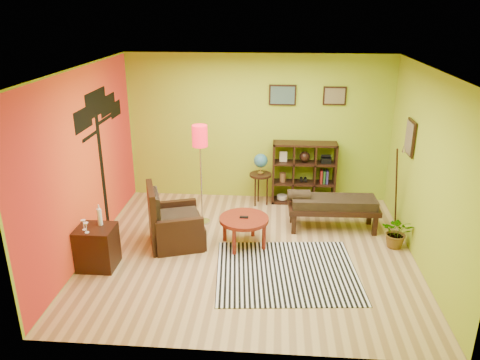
# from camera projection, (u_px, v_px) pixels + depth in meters

# --- Properties ---
(ground) EXTENTS (5.00, 5.00, 0.00)m
(ground) POSITION_uv_depth(u_px,v_px,m) (250.00, 252.00, 7.31)
(ground) COLOR tan
(ground) RESTS_ON ground
(room_shell) EXTENTS (5.04, 4.54, 2.82)m
(room_shell) POSITION_uv_depth(u_px,v_px,m) (245.00, 140.00, 6.69)
(room_shell) COLOR #9FBB26
(room_shell) RESTS_ON ground
(zebra_rug) EXTENTS (2.16, 1.91, 0.01)m
(zebra_rug) POSITION_uv_depth(u_px,v_px,m) (287.00, 271.00, 6.76)
(zebra_rug) COLOR white
(zebra_rug) RESTS_ON ground
(coffee_table) EXTENTS (0.78, 0.78, 0.50)m
(coffee_table) POSITION_uv_depth(u_px,v_px,m) (244.00, 222.00, 7.37)
(coffee_table) COLOR maroon
(coffee_table) RESTS_ON ground
(armchair) EXTENTS (1.04, 1.03, 1.00)m
(armchair) POSITION_uv_depth(u_px,v_px,m) (173.00, 226.00, 7.45)
(armchair) COLOR black
(armchair) RESTS_ON ground
(side_cabinet) EXTENTS (0.54, 0.49, 0.95)m
(side_cabinet) POSITION_uv_depth(u_px,v_px,m) (97.00, 247.00, 6.79)
(side_cabinet) COLOR black
(side_cabinet) RESTS_ON ground
(floor_lamp) EXTENTS (0.27, 0.27, 1.76)m
(floor_lamp) POSITION_uv_depth(u_px,v_px,m) (200.00, 145.00, 7.78)
(floor_lamp) COLOR silver
(floor_lamp) RESTS_ON ground
(globe_table) EXTENTS (0.42, 0.42, 1.01)m
(globe_table) POSITION_uv_depth(u_px,v_px,m) (261.00, 167.00, 8.76)
(globe_table) COLOR black
(globe_table) RESTS_ON ground
(cube_shelf) EXTENTS (1.20, 0.35, 1.20)m
(cube_shelf) POSITION_uv_depth(u_px,v_px,m) (305.00, 173.00, 8.92)
(cube_shelf) COLOR black
(cube_shelf) RESTS_ON ground
(bench) EXTENTS (1.55, 0.59, 0.70)m
(bench) POSITION_uv_depth(u_px,v_px,m) (331.00, 204.00, 7.90)
(bench) COLOR black
(bench) RESTS_ON ground
(potted_plant) EXTENTS (0.62, 0.65, 0.41)m
(potted_plant) POSITION_uv_depth(u_px,v_px,m) (397.00, 235.00, 7.38)
(potted_plant) COLOR #26661E
(potted_plant) RESTS_ON ground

